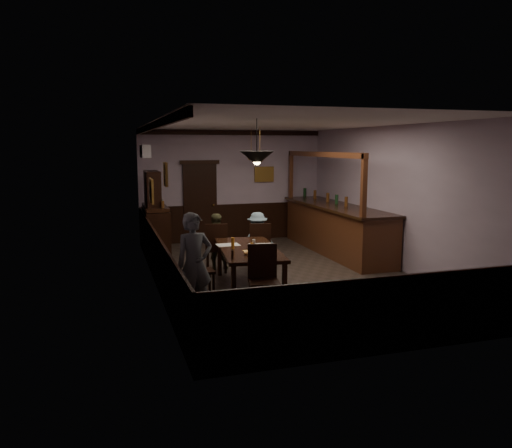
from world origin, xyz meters
name	(u,v)px	position (x,y,z in m)	size (l,w,h in m)	color
room	(283,201)	(0.00, 0.00, 1.50)	(5.01, 8.01, 3.01)	#2D2621
dining_table	(249,252)	(-0.90, -0.69, 0.69)	(1.25, 2.30, 0.75)	black
chair_far_left	(216,246)	(-1.21, 0.62, 0.56)	(0.52, 0.52, 1.03)	black
chair_far_right	(260,244)	(-0.31, 0.52, 0.55)	(0.50, 0.50, 1.01)	black
chair_near	(263,276)	(-1.04, -1.99, 0.58)	(0.53, 0.53, 1.06)	black
chair_side	(198,267)	(-1.84, -0.79, 0.48)	(0.39, 0.39, 0.88)	black
person_standing	(194,264)	(-2.09, -1.81, 0.79)	(0.58, 0.38, 1.58)	#4C5157
person_seated_left	(215,241)	(-1.17, 0.90, 0.59)	(0.58, 0.45, 1.18)	#4A492C
person_seated_right	(257,240)	(-0.28, 0.80, 0.59)	(0.77, 0.44, 1.19)	slate
newspaper_left	(228,245)	(-1.19, -0.32, 0.75)	(0.42, 0.30, 0.01)	silver
newspaper_right	(260,245)	(-0.61, -0.49, 0.75)	(0.42, 0.30, 0.01)	silver
napkin	(248,251)	(-0.99, -0.93, 0.75)	(0.15, 0.15, 0.00)	#FFC15D
saucer	(272,253)	(-0.66, -1.26, 0.76)	(0.15, 0.15, 0.01)	white
coffee_cup	(272,251)	(-0.67, -1.28, 0.80)	(0.08, 0.08, 0.07)	white
pastry_plate	(251,254)	(-1.00, -1.19, 0.76)	(0.22, 0.22, 0.01)	white
pastry_ring_a	(247,253)	(-1.09, -1.26, 0.79)	(0.13, 0.13, 0.04)	#C68C47
pastry_ring_b	(252,252)	(-0.99, -1.22, 0.79)	(0.13, 0.13, 0.04)	#C68C47
soda_can	(252,246)	(-0.88, -0.83, 0.81)	(0.07, 0.07, 0.12)	orange
beer_glass	(233,243)	(-1.19, -0.65, 0.85)	(0.06, 0.06, 0.20)	#BF721E
water_glass	(254,244)	(-0.80, -0.69, 0.82)	(0.06, 0.06, 0.15)	silver
pepper_mill	(232,254)	(-1.39, -1.43, 0.82)	(0.04, 0.04, 0.14)	black
sideboard	(155,221)	(-2.21, 2.82, 0.80)	(0.54, 1.50, 1.99)	black
bar_counter	(336,227)	(1.99, 1.69, 0.62)	(1.01, 4.35, 2.44)	#4B2414
door_back	(200,203)	(-0.90, 3.95, 1.05)	(0.90, 0.06, 2.10)	black
ac_unit	(145,151)	(-2.38, 2.90, 2.45)	(0.20, 0.85, 0.30)	white
picture_left_small	(165,174)	(-2.46, -1.60, 2.15)	(0.04, 0.28, 0.36)	olive
picture_left_large	(151,191)	(-2.46, 0.80, 1.70)	(0.04, 0.62, 0.48)	olive
picture_back	(264,174)	(0.90, 3.96, 1.80)	(0.55, 0.04, 0.42)	olive
pendant_iron	(257,158)	(-0.99, -1.48, 2.38)	(0.56, 0.56, 0.73)	black
pendant_brass_mid	(260,158)	(0.10, 1.82, 2.30)	(0.20, 0.20, 0.81)	#BF8C3F
pendant_brass_far	(251,157)	(0.30, 3.19, 2.30)	(0.20, 0.20, 0.81)	#BF8C3F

